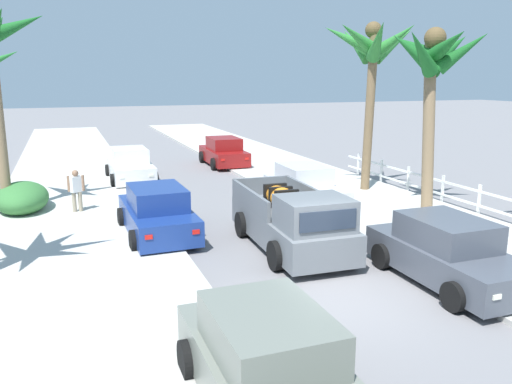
# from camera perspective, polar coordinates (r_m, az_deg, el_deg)

# --- Properties ---
(ground_plane) EXTENTS (160.00, 160.00, 0.00)m
(ground_plane) POSITION_cam_1_polar(r_m,az_deg,el_deg) (11.42, 9.50, -11.90)
(ground_plane) COLOR slate
(sidewalk_left) EXTENTS (5.39, 60.00, 0.12)m
(sidewalk_left) POSITION_cam_1_polar(r_m,az_deg,el_deg) (21.46, -19.60, -0.64)
(sidewalk_left) COLOR beige
(sidewalk_left) RESTS_ON ground
(sidewalk_right) EXTENTS (5.39, 60.00, 0.12)m
(sidewalk_right) POSITION_cam_1_polar(r_m,az_deg,el_deg) (23.88, 6.01, 1.31)
(sidewalk_right) COLOR beige
(sidewalk_right) RESTS_ON ground
(curb_left) EXTENTS (0.16, 60.00, 0.10)m
(curb_left) POSITION_cam_1_polar(r_m,az_deg,el_deg) (21.51, -16.16, -0.40)
(curb_left) COLOR silver
(curb_left) RESTS_ON ground
(curb_right) EXTENTS (0.16, 60.00, 0.10)m
(curb_right) POSITION_cam_1_polar(r_m,az_deg,el_deg) (23.35, 3.16, 1.08)
(curb_right) COLOR silver
(curb_right) RESTS_ON ground
(pickup_truck) EXTENTS (2.35, 5.27, 1.80)m
(pickup_truck) POSITION_cam_1_polar(r_m,az_deg,el_deg) (14.26, 4.05, -3.26)
(pickup_truck) COLOR slate
(pickup_truck) RESTS_ON ground
(car_left_near) EXTENTS (2.04, 4.27, 1.54)m
(car_left_near) POSITION_cam_1_polar(r_m,az_deg,el_deg) (24.39, -13.79, 2.81)
(car_left_near) COLOR silver
(car_left_near) RESTS_ON ground
(car_right_near) EXTENTS (2.13, 4.30, 1.54)m
(car_right_near) POSITION_cam_1_polar(r_m,az_deg,el_deg) (19.16, 5.37, 0.52)
(car_right_near) COLOR silver
(car_right_near) RESTS_ON ground
(car_left_mid) EXTENTS (2.09, 4.29, 1.54)m
(car_left_mid) POSITION_cam_1_polar(r_m,az_deg,el_deg) (15.74, -10.89, -2.32)
(car_left_mid) COLOR navy
(car_left_mid) RESTS_ON ground
(car_right_mid) EXTENTS (2.08, 4.29, 1.54)m
(car_right_mid) POSITION_cam_1_polar(r_m,az_deg,el_deg) (28.09, -3.61, 4.40)
(car_right_mid) COLOR maroon
(car_right_mid) RESTS_ON ground
(car_left_far) EXTENTS (2.04, 4.27, 1.54)m
(car_left_far) POSITION_cam_1_polar(r_m,az_deg,el_deg) (12.81, 20.43, -6.37)
(car_left_far) COLOR #474C56
(car_left_far) RESTS_ON ground
(car_right_far) EXTENTS (2.03, 4.26, 1.54)m
(car_right_far) POSITION_cam_1_polar(r_m,az_deg,el_deg) (7.63, 1.58, -18.92)
(car_right_far) COLOR slate
(car_right_far) RESTS_ON ground
(palm_tree_left_fore) EXTENTS (4.10, 4.00, 6.89)m
(palm_tree_left_fore) POSITION_cam_1_polar(r_m,az_deg,el_deg) (21.50, 12.69, 14.94)
(palm_tree_left_fore) COLOR brown
(palm_tree_left_fore) RESTS_ON ground
(palm_tree_left_mid) EXTENTS (3.48, 3.73, 6.39)m
(palm_tree_left_mid) POSITION_cam_1_polar(r_m,az_deg,el_deg) (19.14, 19.02, 13.31)
(palm_tree_left_mid) COLOR #846B4C
(palm_tree_left_mid) RESTS_ON ground
(picket_fence) EXTENTS (0.06, 13.68, 1.10)m
(picket_fence) POSITION_cam_1_polar(r_m,az_deg,el_deg) (20.81, 19.82, 0.43)
(picket_fence) COLOR white
(picket_fence) RESTS_ON ground
(hedge_bush) EXTENTS (1.80, 2.80, 1.10)m
(hedge_bush) POSITION_cam_1_polar(r_m,az_deg,el_deg) (19.93, -24.56, -0.59)
(hedge_bush) COLOR #387538
(hedge_bush) RESTS_ON ground
(pedestrian) EXTENTS (0.57, 0.38, 1.59)m
(pedestrian) POSITION_cam_1_polar(r_m,az_deg,el_deg) (18.87, -19.32, 0.29)
(pedestrian) COLOR gray
(pedestrian) RESTS_ON ground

